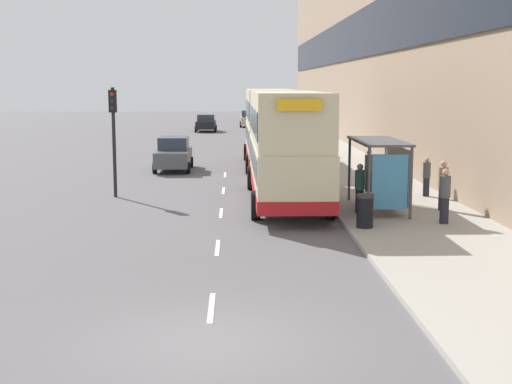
{
  "coord_description": "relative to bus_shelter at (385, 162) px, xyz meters",
  "views": [
    {
      "loc": [
        0.49,
        -12.18,
        4.57
      ],
      "look_at": [
        1.4,
        17.8,
        0.03
      ],
      "focal_mm": 50.0,
      "sensor_mm": 36.0,
      "label": 1
    }
  ],
  "objects": [
    {
      "name": "terrace_facade",
      "position": [
        4.72,
        25.98,
        6.93
      ],
      "size": [
        3.1,
        93.0,
        17.61
      ],
      "color": "#9E846B",
      "rests_on": "ground_plane"
    },
    {
      "name": "pedestrian_at_shelter",
      "position": [
        1.45,
        -2.37,
        -0.83
      ],
      "size": [
        0.35,
        0.35,
        1.77
      ],
      "color": "#23232D",
      "rests_on": "ground_plane"
    },
    {
      "name": "lane_mark_2",
      "position": [
        -5.77,
        0.43,
        -1.87
      ],
      "size": [
        0.12,
        2.0,
        0.01
      ],
      "color": "silver",
      "rests_on": "ground_plane"
    },
    {
      "name": "pedestrian_1",
      "position": [
        2.11,
        0.07,
        -0.83
      ],
      "size": [
        0.35,
        0.35,
        1.77
      ],
      "color": "#23232D",
      "rests_on": "ground_plane"
    },
    {
      "name": "litter_bin",
      "position": [
        -1.22,
        -2.95,
        -1.21
      ],
      "size": [
        0.55,
        0.55,
        1.05
      ],
      "color": "black",
      "rests_on": "ground_plane"
    },
    {
      "name": "car_3",
      "position": [
        -8.55,
        13.44,
        -1.0
      ],
      "size": [
        1.93,
        4.35,
        1.79
      ],
      "rotation": [
        0.0,
        0.0,
        3.14
      ],
      "color": "#4C5156",
      "rests_on": "ground_plane"
    },
    {
      "name": "lane_mark_4",
      "position": [
        -5.77,
        11.37,
        -1.87
      ],
      "size": [
        0.12,
        2.0,
        0.01
      ],
      "color": "silver",
      "rests_on": "ground_plane"
    },
    {
      "name": "traffic_light_far_kerb",
      "position": [
        -10.17,
        4.29,
        1.14
      ],
      "size": [
        0.3,
        0.32,
        4.45
      ],
      "color": "black",
      "rests_on": "ground_plane"
    },
    {
      "name": "pedestrian_2",
      "position": [
        0.31,
        4.65,
        -0.83
      ],
      "size": [
        0.35,
        0.35,
        1.77
      ],
      "color": "#23232D",
      "rests_on": "ground_plane"
    },
    {
      "name": "car_1",
      "position": [
        -2.85,
        26.65,
        -1.01
      ],
      "size": [
        1.99,
        3.81,
        1.76
      ],
      "color": "navy",
      "rests_on": "ground_plane"
    },
    {
      "name": "lane_mark_1",
      "position": [
        -5.77,
        -5.03,
        -1.87
      ],
      "size": [
        0.12,
        2.0,
        0.01
      ],
      "color": "silver",
      "rests_on": "ground_plane"
    },
    {
      "name": "bus_shelter",
      "position": [
        0.0,
        0.0,
        0.0
      ],
      "size": [
        1.6,
        4.2,
        2.48
      ],
      "color": "#4C4C51",
      "rests_on": "ground_plane"
    },
    {
      "name": "pavement",
      "position": [
        0.73,
        25.98,
        -1.81
      ],
      "size": [
        5.0,
        93.0,
        0.14
      ],
      "color": "#A39E93",
      "rests_on": "ground_plane"
    },
    {
      "name": "double_decker_bus_ahead",
      "position": [
        -3.29,
        14.98,
        0.41
      ],
      "size": [
        2.85,
        10.25,
        4.3
      ],
      "color": "beige",
      "rests_on": "ground_plane"
    },
    {
      "name": "lane_mark_3",
      "position": [
        -5.77,
        5.9,
        -1.87
      ],
      "size": [
        0.12,
        2.0,
        0.01
      ],
      "color": "silver",
      "rests_on": "ground_plane"
    },
    {
      "name": "car_2",
      "position": [
        -3.7,
        52.78,
        -1.0
      ],
      "size": [
        1.99,
        3.88,
        1.79
      ],
      "color": "#B7B799",
      "rests_on": "ground_plane"
    },
    {
      "name": "pedestrian_3",
      "position": [
        2.37,
        3.23,
        -0.93
      ],
      "size": [
        0.31,
        0.31,
        1.57
      ],
      "color": "#23232D",
      "rests_on": "ground_plane"
    },
    {
      "name": "double_decker_bus_near",
      "position": [
        -3.3,
        2.57,
        0.41
      ],
      "size": [
        2.85,
        10.97,
        4.3
      ],
      "color": "beige",
      "rests_on": "ground_plane"
    },
    {
      "name": "ground_plane",
      "position": [
        -5.77,
        -12.52,
        -1.88
      ],
      "size": [
        220.0,
        220.0,
        0.0
      ],
      "primitive_type": "plane",
      "color": "#5B595B"
    },
    {
      "name": "car_0",
      "position": [
        -8.07,
        45.29,
        -1.05
      ],
      "size": [
        2.07,
        4.03,
        1.66
      ],
      "rotation": [
        0.0,
        0.0,
        3.14
      ],
      "color": "black",
      "rests_on": "ground_plane"
    },
    {
      "name": "lane_mark_0",
      "position": [
        -5.77,
        -10.5,
        -1.87
      ],
      "size": [
        0.12,
        2.0,
        0.01
      ],
      "color": "silver",
      "rests_on": "ground_plane"
    },
    {
      "name": "pedestrian_4",
      "position": [
        -0.94,
        -0.37,
        -0.86
      ],
      "size": [
        0.34,
        0.34,
        1.72
      ],
      "color": "#23232D",
      "rests_on": "ground_plane"
    }
  ]
}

